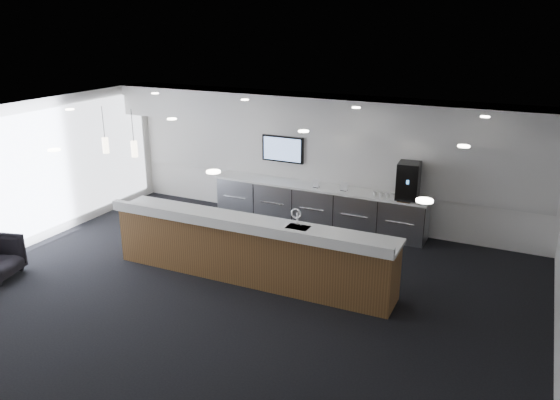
% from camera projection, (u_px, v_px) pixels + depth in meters
% --- Properties ---
extents(ground, '(10.00, 10.00, 0.00)m').
position_uv_depth(ground, '(238.00, 292.00, 9.56)').
color(ground, black).
rests_on(ground, ground).
extents(ceiling, '(10.00, 8.00, 0.02)m').
position_uv_depth(ceiling, '(234.00, 123.00, 8.61)').
color(ceiling, black).
rests_on(ceiling, back_wall).
extents(back_wall, '(10.00, 0.02, 3.00)m').
position_uv_depth(back_wall, '(324.00, 159.00, 12.50)').
color(back_wall, white).
rests_on(back_wall, ground).
extents(left_wall, '(0.02, 8.00, 3.00)m').
position_uv_depth(left_wall, '(24.00, 176.00, 11.14)').
color(left_wall, white).
rests_on(left_wall, ground).
extents(soffit_bulkhead, '(10.00, 0.90, 0.70)m').
position_uv_depth(soffit_bulkhead, '(318.00, 112.00, 11.75)').
color(soffit_bulkhead, silver).
rests_on(soffit_bulkhead, back_wall).
extents(alcove_panel, '(9.80, 0.06, 1.40)m').
position_uv_depth(alcove_panel, '(323.00, 155.00, 12.45)').
color(alcove_panel, silver).
rests_on(alcove_panel, back_wall).
extents(window_blinds_wall, '(0.04, 7.36, 2.55)m').
position_uv_depth(window_blinds_wall, '(26.00, 176.00, 11.13)').
color(window_blinds_wall, silver).
rests_on(window_blinds_wall, left_wall).
extents(back_credenza, '(5.06, 0.66, 0.95)m').
position_uv_depth(back_credenza, '(317.00, 206.00, 12.52)').
color(back_credenza, '#A0A4A9').
rests_on(back_credenza, ground).
extents(wall_tv, '(1.05, 0.08, 0.62)m').
position_uv_depth(wall_tv, '(283.00, 149.00, 12.79)').
color(wall_tv, black).
rests_on(wall_tv, back_wall).
extents(pendant_left, '(0.12, 0.12, 0.30)m').
position_uv_depth(pendant_left, '(148.00, 145.00, 10.52)').
color(pendant_left, '#FFEBC6').
rests_on(pendant_left, ceiling).
extents(pendant_right, '(0.12, 0.12, 0.30)m').
position_uv_depth(pendant_right, '(120.00, 141.00, 10.81)').
color(pendant_right, '#FFEBC6').
rests_on(pendant_right, ceiling).
extents(ceiling_can_lights, '(7.00, 5.00, 0.02)m').
position_uv_depth(ceiling_can_lights, '(234.00, 125.00, 8.62)').
color(ceiling_can_lights, white).
rests_on(ceiling_can_lights, ceiling).
extents(service_counter, '(5.44, 0.95, 1.49)m').
position_uv_depth(service_counter, '(250.00, 250.00, 9.91)').
color(service_counter, brown).
rests_on(service_counter, ground).
extents(coffee_machine, '(0.48, 0.60, 0.78)m').
position_uv_depth(coffee_machine, '(408.00, 181.00, 11.40)').
color(coffee_machine, black).
rests_on(coffee_machine, back_credenza).
extents(info_sign_left, '(0.15, 0.03, 0.20)m').
position_uv_depth(info_sign_left, '(316.00, 183.00, 12.22)').
color(info_sign_left, silver).
rests_on(info_sign_left, back_credenza).
extents(info_sign_right, '(0.16, 0.03, 0.21)m').
position_uv_depth(info_sign_right, '(344.00, 186.00, 11.98)').
color(info_sign_right, silver).
rests_on(info_sign_right, back_credenza).
extents(cup_0, '(0.10, 0.10, 0.09)m').
position_uv_depth(cup_0, '(394.00, 196.00, 11.50)').
color(cup_0, white).
rests_on(cup_0, back_credenza).
extents(cup_1, '(0.14, 0.14, 0.09)m').
position_uv_depth(cup_1, '(388.00, 196.00, 11.56)').
color(cup_1, white).
rests_on(cup_1, back_credenza).
extents(cup_2, '(0.12, 0.12, 0.09)m').
position_uv_depth(cup_2, '(381.00, 195.00, 11.62)').
color(cup_2, white).
rests_on(cup_2, back_credenza).
extents(cup_3, '(0.13, 0.13, 0.09)m').
position_uv_depth(cup_3, '(375.00, 194.00, 11.68)').
color(cup_3, white).
rests_on(cup_3, back_credenza).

